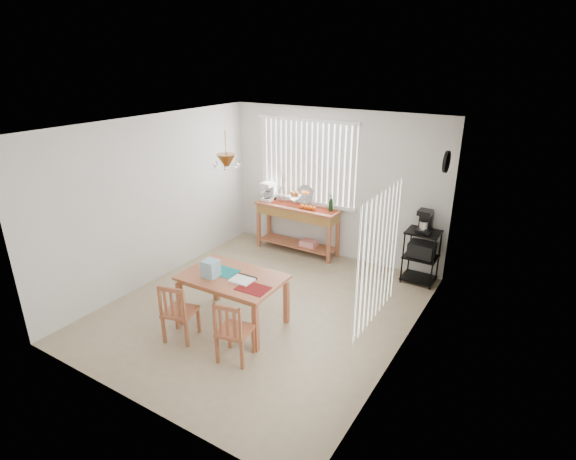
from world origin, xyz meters
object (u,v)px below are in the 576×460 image
Objects in this scene: chair_left at (179,312)px; chair_right at (233,331)px; wire_cart at (421,252)px; dining_table at (233,282)px; sideboard at (298,218)px; cart_items at (425,221)px.

chair_left is 1.00× the size of chair_right.
wire_cart is 3.08m from dining_table.
sideboard is at bearing 179.79° from wire_cart.
sideboard is 1.94× the size of chair_right.
chair_left is (-0.35, -0.66, -0.23)m from dining_table.
chair_right is at bearing -112.36° from wire_cart.
sideboard is 2.56m from dining_table.
wire_cart reaches higher than dining_table.
cart_items is 0.44× the size of chair_left.
cart_items is at bearing 67.70° from chair_right.
wire_cart is at bearing 55.94° from chair_left.
sideboard reaches higher than chair_right.
wire_cart is 0.65× the size of dining_table.
chair_left and chair_right have the same top height.
chair_right is at bearing 1.77° from chair_left.
cart_items is 0.27× the size of dining_table.
sideboard is 2.27m from wire_cart.
sideboard reaches higher than wire_cart.
wire_cart is 2.43× the size of cart_items.
chair_left is at bearing -123.98° from cart_items.
dining_table is at bearing -125.48° from wire_cart.
dining_table is at bearing -125.38° from cart_items.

